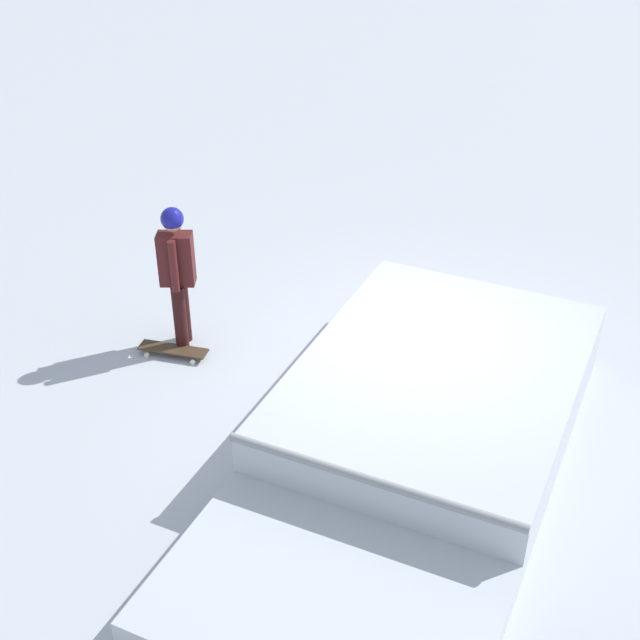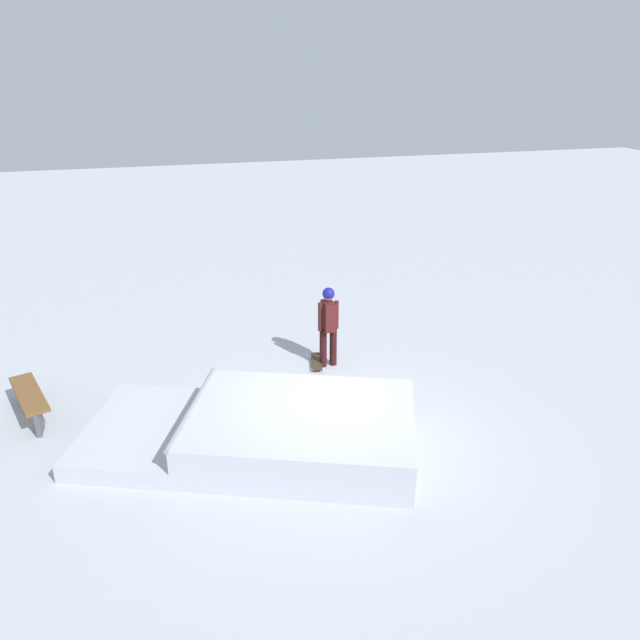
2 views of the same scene
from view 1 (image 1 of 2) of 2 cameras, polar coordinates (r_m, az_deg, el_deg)
The scene contains 4 objects.
ground_plane at distance 9.34m, azimuth 5.43°, elevation -3.93°, with size 60.00×60.00×0.00m, color #B2B7C1.
skate_ramp at distance 8.23m, azimuth 6.81°, elevation -6.95°, with size 5.97×4.36×0.74m.
skater at distance 9.47m, azimuth -9.57°, elevation 3.46°, with size 0.44×0.39×1.73m.
skateboard at distance 9.78m, azimuth -9.82°, elevation -1.97°, with size 0.37×0.82×0.09m.
Camera 1 is at (7.58, -0.36, 5.44)m, focal length 47.71 mm.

